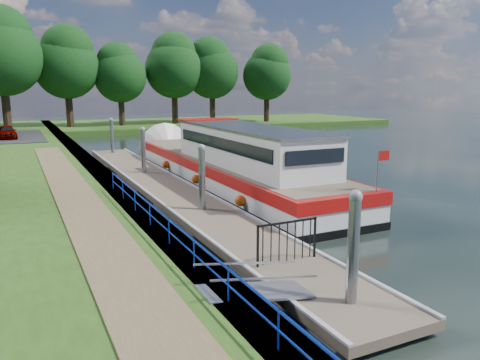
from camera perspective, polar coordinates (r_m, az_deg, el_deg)
name	(u,v)px	position (r m, az deg, el deg)	size (l,w,h in m)	color
ground	(336,309)	(11.52, 11.61, -15.16)	(160.00, 160.00, 0.00)	black
bank_edge	(106,185)	(23.89, -16.03, -0.55)	(1.10, 90.00, 0.78)	#473D2D
far_bank	(167,124)	(63.05, -8.86, 6.71)	(60.00, 18.00, 0.60)	#254714
footpath	(87,215)	(16.79, -18.14, -4.11)	(1.60, 40.00, 0.05)	brown
blue_fence	(180,235)	(12.29, -7.28, -6.70)	(0.04, 18.04, 0.72)	#0C2DBF
pontoon	(168,192)	(22.60, -8.74, -1.43)	(2.50, 30.00, 0.56)	brown
mooring_piles	(168,169)	(22.39, -8.82, 1.31)	(0.30, 27.30, 3.55)	gray
gangway	(256,291)	(10.71, 1.94, -13.32)	(2.58, 1.00, 0.92)	#A5A8AD
gate_panel	(287,236)	(12.76, 5.78, -6.75)	(1.85, 0.05, 1.15)	black
barge	(224,163)	(25.11, -2.02, 2.06)	(4.36, 21.15, 4.78)	black
horizon_trees	(55,61)	(57.07, -21.60, 13.32)	(54.38, 10.03, 12.87)	#332316
car_a	(7,132)	(44.38, -26.52, 5.28)	(1.35, 3.36, 1.15)	#999999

